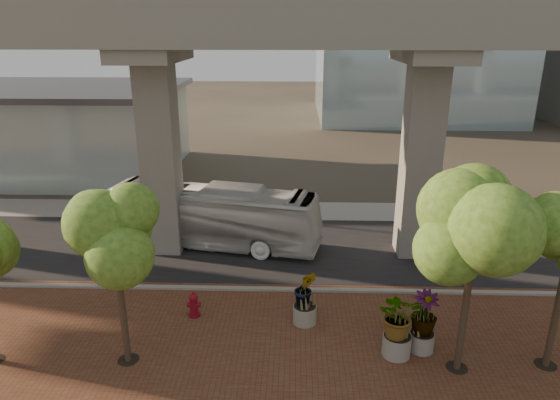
{
  "coord_description": "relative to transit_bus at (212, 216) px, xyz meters",
  "views": [
    {
      "loc": [
        0.29,
        -20.32,
        10.49
      ],
      "look_at": [
        -0.39,
        0.5,
        3.17
      ],
      "focal_mm": 32.0,
      "sensor_mm": 36.0,
      "label": 1
    }
  ],
  "objects": [
    {
      "name": "street_tree_near_east",
      "position": [
        9.41,
        -9.43,
        3.17
      ],
      "size": [
        4.02,
        4.02,
        6.47
      ],
      "color": "#4C392B",
      "rests_on": "ground"
    },
    {
      "name": "station_pavilion",
      "position": [
        -16.14,
        13.35,
        1.71
      ],
      "size": [
        23.0,
        13.0,
        6.3
      ],
      "color": "#AAC0C2",
      "rests_on": "ground"
    },
    {
      "name": "street_tree_near_west",
      "position": [
        -1.3,
        -9.38,
        3.13
      ],
      "size": [
        3.2,
        3.2,
        6.06
      ],
      "color": "#4C392B",
      "rests_on": "ground"
    },
    {
      "name": "far_sidewalk",
      "position": [
        3.86,
        4.85,
        -1.48
      ],
      "size": [
        90.0,
        3.0,
        0.06
      ],
      "primitive_type": "cube",
      "color": "gray",
      "rests_on": "ground"
    },
    {
      "name": "fire_hydrant",
      "position": [
        0.36,
        -6.67,
        -0.96
      ],
      "size": [
        0.5,
        0.45,
        1.01
      ],
      "color": "maroon",
      "rests_on": "ground"
    },
    {
      "name": "brick_plaza",
      "position": [
        3.86,
        -10.65,
        -1.48
      ],
      "size": [
        70.0,
        13.0,
        0.06
      ],
      "primitive_type": "cube",
      "color": "brown",
      "rests_on": "ground"
    },
    {
      "name": "transit_bus",
      "position": [
        0.0,
        0.0,
        0.0
      ],
      "size": [
        11.11,
        4.82,
        3.01
      ],
      "primitive_type": "imported",
      "rotation": [
        0.0,
        0.0,
        1.35
      ],
      "color": "silver",
      "rests_on": "ground"
    },
    {
      "name": "streetlamp_west",
      "position": [
        -3.94,
        4.69,
        3.13
      ],
      "size": [
        0.39,
        1.15,
        7.95
      ],
      "color": "#2E2F34",
      "rests_on": "ground"
    },
    {
      "name": "asphalt_road",
      "position": [
        3.86,
        -0.65,
        -1.49
      ],
      "size": [
        90.0,
        8.0,
        0.04
      ],
      "primitive_type": "cube",
      "color": "black",
      "rests_on": "ground"
    },
    {
      "name": "ground",
      "position": [
        3.86,
        -2.65,
        -1.51
      ],
      "size": [
        160.0,
        160.0,
        0.0
      ],
      "primitive_type": "plane",
      "color": "#332F25",
      "rests_on": "ground"
    },
    {
      "name": "streetlamp_east",
      "position": [
        11.54,
        4.04,
        3.16
      ],
      "size": [
        0.4,
        1.16,
        8.0
      ],
      "color": "#302F35",
      "rests_on": "ground"
    },
    {
      "name": "planter_front",
      "position": [
        7.57,
        -8.8,
        -0.04
      ],
      "size": [
        2.1,
        2.1,
        2.31
      ],
      "color": "#AAA699",
      "rests_on": "ground"
    },
    {
      "name": "curb_strip",
      "position": [
        3.86,
        -4.65,
        -1.43
      ],
      "size": [
        70.0,
        0.25,
        0.16
      ],
      "primitive_type": "cube",
      "color": "gray",
      "rests_on": "ground"
    },
    {
      "name": "transit_viaduct",
      "position": [
        3.86,
        -0.65,
        5.78
      ],
      "size": [
        72.0,
        5.6,
        12.4
      ],
      "color": "gray",
      "rests_on": "ground"
    },
    {
      "name": "planter_right",
      "position": [
        8.46,
        -8.51,
        -0.12
      ],
      "size": [
        2.05,
        2.05,
        2.19
      ],
      "color": "#ADA69C",
      "rests_on": "ground"
    },
    {
      "name": "planter_left",
      "position": [
        4.54,
        -6.97,
        -0.15
      ],
      "size": [
        1.94,
        1.94,
        2.13
      ],
      "color": "#A59D95",
      "rests_on": "ground"
    }
  ]
}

